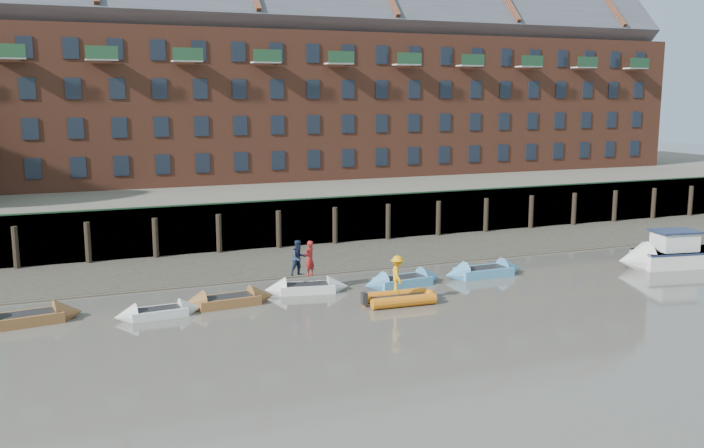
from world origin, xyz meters
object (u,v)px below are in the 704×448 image
rowboat_4 (403,281)px  rowboat_6 (484,272)px  rowboat_0 (25,319)px  rowboat_1 (158,312)px  person_rower_a (309,258)px  rowboat_2 (228,301)px  motor_launch (664,255)px  rib_tender (402,298)px  person_rib_crew (397,274)px  rowboat_3 (307,288)px  person_rower_b (299,258)px

rowboat_4 → rowboat_6: bearing=-3.3°
rowboat_0 → rowboat_6: bearing=-7.7°
rowboat_1 → person_rower_a: size_ratio=2.19×
rowboat_6 → rowboat_1: bearing=-177.2°
rowboat_1 → rowboat_6: 18.28m
rowboat_2 → person_rower_a: bearing=7.5°
rowboat_0 → rowboat_6: size_ratio=1.02×
rowboat_1 → rowboat_0: bearing=165.7°
rowboat_6 → person_rower_a: size_ratio=2.70×
motor_launch → rowboat_0: bearing=6.4°
rib_tender → person_rib_crew: (-0.30, -0.07, 1.25)m
rowboat_3 → person_rower_a: (0.17, 0.06, 1.56)m
rowboat_4 → person_rower_b: 5.88m
rowboat_3 → rib_tender: (3.71, -3.74, 0.05)m
rowboat_0 → rib_tender: size_ratio=1.39×
motor_launch → person_rib_crew: size_ratio=3.79×
motor_launch → person_rower_a: size_ratio=3.80×
rowboat_1 → person_rib_crew: 11.49m
motor_launch → rowboat_6: bearing=-0.6°
rowboat_4 → person_rib_crew: size_ratio=2.58×
rowboat_3 → person_rower_b: size_ratio=2.43×
rowboat_0 → person_rower_b: person_rower_b is taller
rib_tender → rowboat_2: bearing=163.4°
rowboat_4 → rowboat_6: rowboat_6 is taller
rowboat_1 → rowboat_6: size_ratio=0.81×
rib_tender → person_rib_crew: 1.28m
rowboat_3 → person_rower_b: bearing=151.2°
rowboat_2 → person_rower_b: bearing=11.9°
rowboat_1 → rowboat_3: 7.94m
rib_tender → motor_launch: (17.96, 1.34, 0.44)m
rowboat_0 → motor_launch: 35.23m
person_rower_b → person_rib_crew: size_ratio=1.01×
rowboat_0 → rowboat_2: rowboat_0 is taller
rowboat_4 → person_rib_crew: person_rib_crew is taller
rowboat_1 → rowboat_2: size_ratio=0.85×
rowboat_1 → rowboat_3: size_ratio=0.89×
person_rib_crew → person_rower_b: bearing=58.1°
rowboat_2 → rowboat_6: 14.84m
rowboat_0 → person_rower_a: bearing=-5.6°
rowboat_3 → rowboat_6: 10.46m
person_rower_b → person_rib_crew: 5.55m
person_rower_b → rowboat_1: bearing=-178.1°
person_rower_a → person_rower_b: size_ratio=0.98×
rowboat_1 → rowboat_3: rowboat_3 is taller
rowboat_3 → person_rib_crew: (3.41, -3.81, 1.29)m
rowboat_1 → rowboat_4: size_ratio=0.84×
rib_tender → person_rib_crew: person_rib_crew is taller
rowboat_3 → rowboat_6: (10.46, -0.40, 0.03)m
rowboat_2 → rib_tender: 8.57m
motor_launch → person_rower_b: bearing=2.6°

